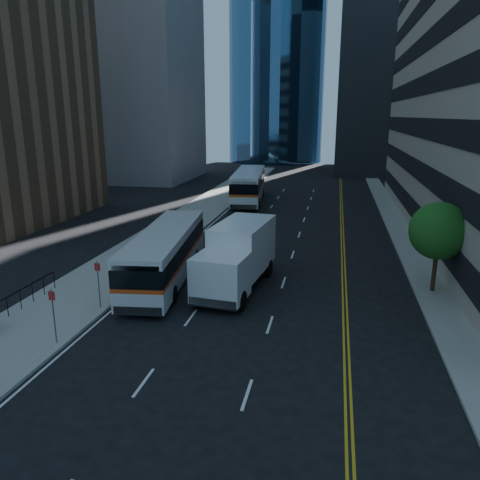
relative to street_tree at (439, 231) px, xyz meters
The scene contains 8 objects.
ground 12.58m from the street_tree, 138.37° to the right, with size 160.00×160.00×0.00m, color black.
sidewalk_west 26.11m from the street_tree, 138.92° to the left, with size 5.00×90.00×0.15m, color gray.
sidewalk_east 17.37m from the street_tree, 90.00° to the left, with size 2.00×90.00×0.15m, color gray.
midrise_west 59.14m from the street_tree, 130.06° to the left, with size 18.00×18.00×35.00m, color gray.
street_tree is the anchor object (origin of this frame).
bus_front 15.75m from the street_tree, behind, with size 4.07×12.40×3.14m.
bus_rear 31.02m from the street_tree, 120.24° to the left, with size 4.40×14.04×3.56m.
box_truck 11.28m from the street_tree, behind, with size 3.53×8.05×3.73m.
Camera 1 is at (3.23, -18.70, 9.83)m, focal length 35.00 mm.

